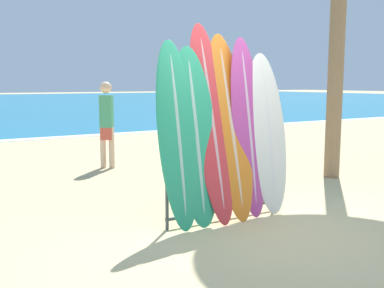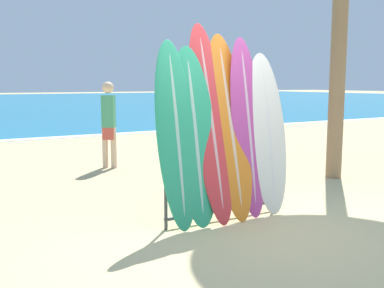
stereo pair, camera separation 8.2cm
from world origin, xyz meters
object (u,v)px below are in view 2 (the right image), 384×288
surfboard_slot_0 (176,135)px  person_mid_beach (109,121)px  surfboard_slot_4 (248,127)px  surfboard_slot_1 (195,136)px  surfboard_slot_3 (230,126)px  person_near_water (262,126)px  surfboard_rack (224,184)px  surfboard_slot_5 (267,133)px  surfboard_slot_2 (211,122)px

surfboard_slot_0 → person_mid_beach: surfboard_slot_0 is taller
surfboard_slot_4 → person_mid_beach: (-0.43, 4.03, -0.20)m
surfboard_slot_1 → surfboard_slot_3: size_ratio=0.92×
surfboard_slot_0 → person_near_water: size_ratio=1.33×
surfboard_slot_3 → person_mid_beach: 4.01m
surfboard_rack → person_near_water: (2.27, 2.10, 0.45)m
surfboard_slot_1 → surfboard_slot_5: surfboard_slot_1 is taller
person_near_water → person_mid_beach: bearing=-34.5°
surfboard_slot_2 → surfboard_slot_4: bearing=-5.2°
surfboard_slot_1 → person_mid_beach: bearing=85.0°
surfboard_slot_2 → surfboard_slot_3: (0.27, -0.02, -0.06)m
surfboard_slot_1 → surfboard_slot_0: bearing=-177.8°
surfboard_slot_5 → person_near_water: 2.64m
surfboard_slot_0 → surfboard_slot_4: 1.05m
surfboard_slot_4 → person_mid_beach: bearing=96.2°
surfboard_slot_1 → surfboard_slot_5: size_ratio=1.02×
surfboard_slot_1 → surfboard_slot_4: 0.79m
surfboard_slot_0 → surfboard_slot_4: size_ratio=0.97×
person_near_water → surfboard_slot_3: bearing=49.0°
surfboard_slot_2 → surfboard_slot_4: 0.54m
surfboard_slot_0 → surfboard_slot_1: 0.26m
surfboard_slot_1 → surfboard_slot_2: size_ratio=0.88×
surfboard_slot_5 → surfboard_slot_1: bearing=178.9°
surfboard_slot_1 → person_mid_beach: 4.05m
surfboard_slot_5 → surfboard_rack: bearing=-179.9°
surfboard_slot_0 → surfboard_slot_2: size_ratio=0.90×
surfboard_slot_0 → person_mid_beach: (0.61, 4.04, -0.16)m
surfboard_slot_5 → surfboard_slot_2: bearing=175.0°
surfboard_rack → surfboard_slot_2: 0.79m
surfboard_slot_0 → surfboard_slot_5: bearing=-0.5°
person_near_water → surfboard_slot_2: bearing=45.4°
surfboard_slot_1 → person_near_water: size_ratio=1.29×
surfboard_slot_2 → surfboard_slot_3: 0.28m
surfboard_slot_3 → person_mid_beach: surfboard_slot_3 is taller
surfboard_slot_0 → surfboard_slot_3: surfboard_slot_3 is taller
surfboard_slot_2 → surfboard_slot_5: bearing=-5.0°
surfboard_slot_1 → surfboard_slot_3: (0.53, 0.03, 0.09)m
surfboard_slot_3 → surfboard_slot_5: surfboard_slot_3 is taller
surfboard_slot_1 → person_near_water: (2.68, 2.08, -0.17)m
surfboard_slot_3 → person_mid_beach: size_ratio=1.35×
surfboard_slot_2 → surfboard_slot_3: bearing=-3.4°
person_mid_beach → surfboard_slot_0: bearing=-60.9°
surfboard_rack → surfboard_slot_1: size_ratio=0.77×
surfboard_slot_3 → person_mid_beach: bearing=92.5°
person_near_water → person_mid_beach: (-2.33, 1.95, 0.04)m
surfboard_slot_2 → surfboard_slot_5: surfboard_slot_2 is taller
surfboard_slot_2 → person_mid_beach: (0.10, 3.98, -0.28)m
surfboard_slot_0 → surfboard_slot_5: (1.35, -0.01, -0.06)m
surfboard_rack → surfboard_slot_0: surfboard_slot_0 is taller
surfboard_slot_1 → surfboard_slot_2: bearing=11.2°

